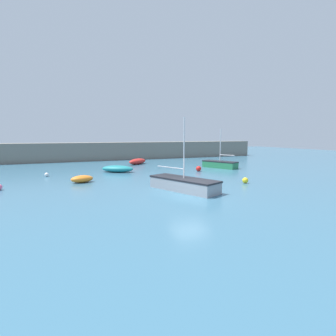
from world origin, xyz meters
TOP-DOWN VIEW (x-y plane):
  - ground_plane at (0.00, 0.00)m, footprint 120.00×120.00m
  - harbor_breakwater at (0.00, 28.28)m, footprint 53.72×3.33m
  - sailboat_short_mast at (10.45, 11.95)m, footprint 3.22×4.59m
  - sailboat_twin_hulled at (0.35, 1.64)m, footprint 3.76×5.78m
  - fishing_dinghy_green at (-6.23, 7.92)m, footprint 2.03×1.38m
  - rowboat_blue_near at (-2.07, 13.10)m, footprint 3.77×3.16m
  - open_tender_yellow at (2.19, 19.93)m, footprint 3.52×3.14m
  - mooring_buoy_red at (6.46, 10.22)m, footprint 0.59×0.59m
  - mooring_buoy_yellow at (6.43, 2.23)m, footprint 0.49×0.49m
  - mooring_buoy_white at (-9.13, 12.66)m, footprint 0.39×0.39m

SIDE VIEW (x-z plane):
  - ground_plane at x=0.00m, z-range -0.20..0.00m
  - mooring_buoy_white at x=-9.13m, z-range 0.00..0.39m
  - mooring_buoy_yellow at x=6.43m, z-range 0.00..0.49m
  - mooring_buoy_red at x=6.46m, z-range 0.00..0.59m
  - fishing_dinghy_green at x=-6.23m, z-range 0.00..0.62m
  - rowboat_blue_near at x=-2.07m, z-range 0.00..0.73m
  - open_tender_yellow at x=2.19m, z-range 0.00..0.79m
  - sailboat_short_mast at x=10.45m, z-range -1.97..2.87m
  - sailboat_twin_hulled at x=0.35m, z-range -2.17..3.12m
  - harbor_breakwater at x=0.00m, z-range 0.00..2.86m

